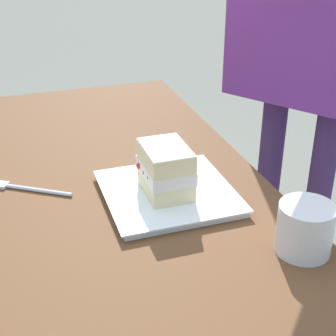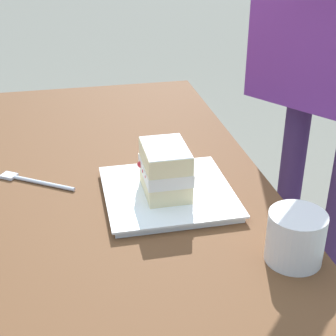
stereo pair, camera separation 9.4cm
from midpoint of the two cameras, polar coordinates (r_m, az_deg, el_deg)
The scene contains 5 objects.
patio_table at distance 1.05m, azimuth -10.69°, elevation -8.43°, with size 1.29×0.89×0.76m.
dessert_plate at distance 0.96m, azimuth 2.79°, elevation -2.96°, with size 0.24×0.24×0.02m.
cake_slice at distance 0.93m, azimuth 2.56°, elevation -0.25°, with size 0.11×0.09×0.09m.
dessert_fork at distance 1.04m, azimuth -12.60°, elevation -1.48°, with size 0.11×0.15×0.01m.
coffee_cup at distance 0.82m, azimuth 17.46°, elevation -7.52°, with size 0.09×0.09×0.08m.
Camera 2 is at (0.86, 0.06, 1.26)m, focal length 53.92 mm.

